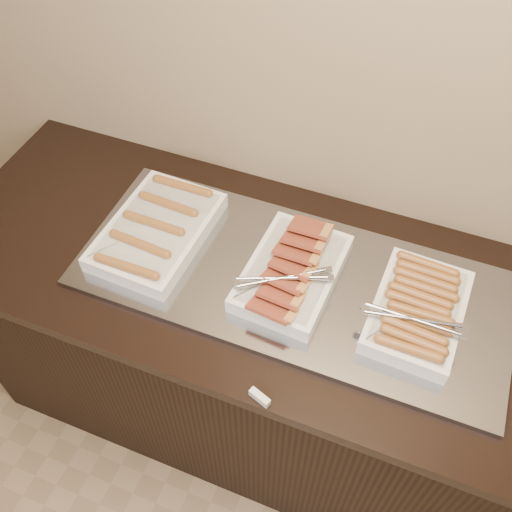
{
  "coord_description": "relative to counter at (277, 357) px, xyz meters",
  "views": [
    {
      "loc": [
        0.28,
        1.21,
        2.19
      ],
      "look_at": [
        -0.08,
        2.13,
        0.97
      ],
      "focal_mm": 40.0,
      "sensor_mm": 36.0,
      "label": 1
    }
  ],
  "objects": [
    {
      "name": "counter",
      "position": [
        0.0,
        0.0,
        0.0
      ],
      "size": [
        2.06,
        0.76,
        0.9
      ],
      "color": "black",
      "rests_on": "ground"
    },
    {
      "name": "warming_tray",
      "position": [
        0.03,
        0.0,
        0.46
      ],
      "size": [
        1.2,
        0.5,
        0.02
      ],
      "primitive_type": "cube",
      "color": "#8E919B",
      "rests_on": "counter"
    },
    {
      "name": "dish_left",
      "position": [
        -0.39,
        0.0,
        0.5
      ],
      "size": [
        0.28,
        0.41,
        0.07
      ],
      "rotation": [
        0.0,
        0.0,
        -0.04
      ],
      "color": "silver",
      "rests_on": "warming_tray"
    },
    {
      "name": "dish_center",
      "position": [
        0.03,
        -0.0,
        0.5
      ],
      "size": [
        0.27,
        0.38,
        0.09
      ],
      "rotation": [
        0.0,
        0.0,
        -0.06
      ],
      "color": "silver",
      "rests_on": "warming_tray"
    },
    {
      "name": "dish_right",
      "position": [
        0.37,
        -0.0,
        0.5
      ],
      "size": [
        0.27,
        0.35,
        0.08
      ],
      "rotation": [
        0.0,
        0.0,
        -0.04
      ],
      "color": "silver",
      "rests_on": "warming_tray"
    },
    {
      "name": "label_holder",
      "position": [
        0.07,
        -0.36,
        0.46
      ],
      "size": [
        0.06,
        0.03,
        0.02
      ],
      "primitive_type": "cube",
      "rotation": [
        0.0,
        0.0,
        -0.34
      ],
      "color": "silver",
      "rests_on": "counter"
    }
  ]
}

